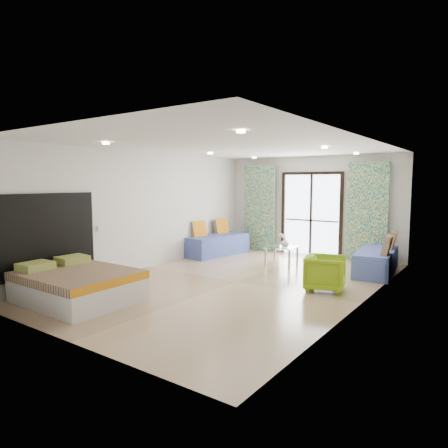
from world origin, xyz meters
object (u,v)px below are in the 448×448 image
Objects in this scene: armchair at (325,271)px; daybed_right at (377,261)px; coffee_table at (282,249)px; bed at (77,285)px; daybed_left at (217,244)px.

daybed_right is at bearing -26.80° from armchair.
coffee_table is 2.30m from armchair.
daybed_right is 2.03m from armchair.
daybed_right reaches higher than bed.
daybed_left is at bearing 97.56° from bed.
bed is 0.97× the size of daybed_right.
daybed_right is at bearing 11.78° from coffee_table.
daybed_left is at bearing 176.24° from daybed_right.
daybed_left is 1.05× the size of daybed_right.
coffee_table reaches higher than bed.
coffee_table is (-2.11, -0.44, 0.12)m from daybed_right.
armchair is at bearing -42.44° from coffee_table.
daybed_right is (4.23, 0.20, -0.01)m from daybed_left.
armchair is (1.69, -1.55, -0.04)m from coffee_table.
coffee_table is (2.12, -0.24, 0.10)m from daybed_left.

